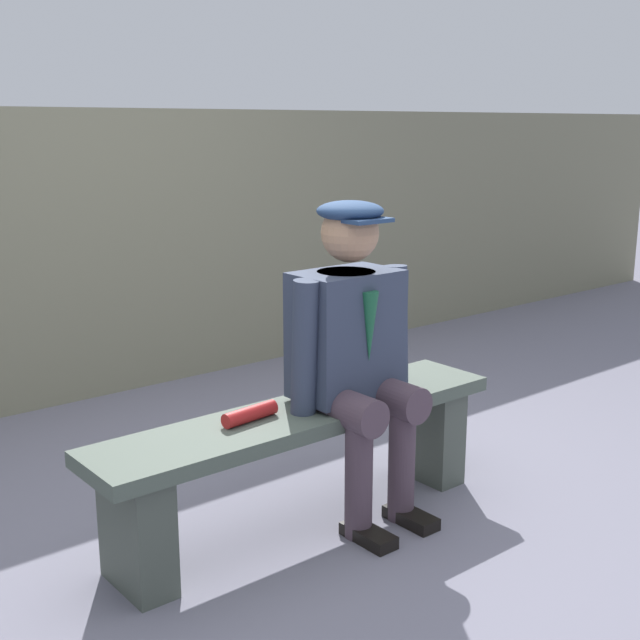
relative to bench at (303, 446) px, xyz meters
The scene contains 5 objects.
ground_plane 0.34m from the bench, ahead, with size 30.00×30.00×0.00m, color slate.
bench is the anchor object (origin of this frame).
seated_man 0.46m from the bench, 167.36° to the left, with size 0.59×0.53×1.30m.
rolled_magazine 0.30m from the bench, ahead, with size 0.06×0.06×0.24m, color #B21E1E.
stadium_wall 2.22m from the bench, 90.00° to the right, with size 12.00×0.24×1.68m, color gray.
Camera 1 is at (1.91, 2.43, 1.59)m, focal length 46.43 mm.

